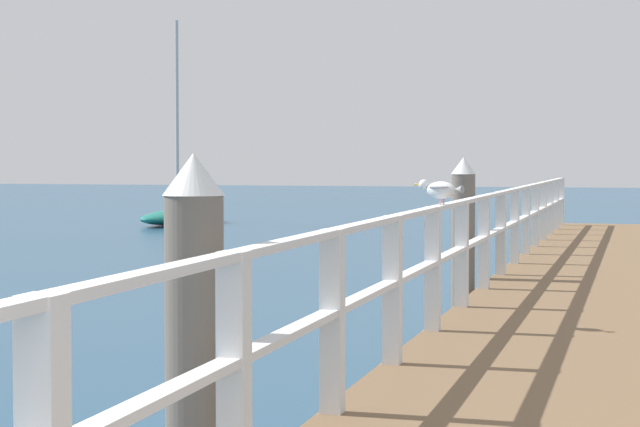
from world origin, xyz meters
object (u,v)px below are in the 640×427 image
(dock_piling_near, at_px, (195,355))
(seagull_foreground, at_px, (440,189))
(boat_0, at_px, (182,213))
(dock_piling_far, at_px, (463,237))

(dock_piling_near, xyz_separation_m, seagull_foreground, (0.37, 4.67, 0.67))
(dock_piling_near, distance_m, boat_0, 28.34)
(dock_piling_near, bearing_deg, dock_piling_far, 90.00)
(dock_piling_far, bearing_deg, boat_0, 121.88)
(dock_piling_far, xyz_separation_m, seagull_foreground, (0.37, -3.80, 0.67))
(dock_piling_far, distance_m, boat_0, 20.79)
(dock_piling_far, relative_size, boat_0, 0.32)
(dock_piling_far, height_order, boat_0, boat_0)
(dock_piling_far, bearing_deg, seagull_foreground, -84.41)
(dock_piling_near, height_order, boat_0, boat_0)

